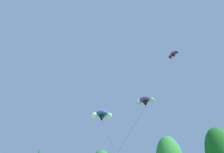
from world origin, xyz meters
TOP-DOWN VIEW (x-y plane):
  - parafoil_kite_high_magenta at (5.64, 34.14)m, footprint 10.75×10.80m
  - parafoil_kite_mid_blue_white at (-9.04, 37.56)m, footprint 11.96×15.56m
  - parafoil_kite_far_purple at (-1.71, 42.49)m, footprint 4.49×19.06m

SIDE VIEW (x-z plane):
  - parafoil_kite_mid_blue_white at x=-9.04m, z-range 8.08..23.00m
  - parafoil_kite_far_purple at x=-1.71m, z-range 9.74..28.87m
  - parafoil_kite_high_magenta at x=5.64m, z-range 11.66..33.76m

